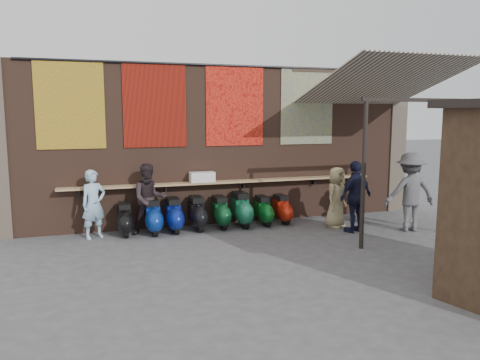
{
  "coord_description": "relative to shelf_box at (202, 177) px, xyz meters",
  "views": [
    {
      "loc": [
        -3.26,
        -8.85,
        2.77
      ],
      "look_at": [
        0.02,
        1.2,
        1.3
      ],
      "focal_mm": 35.0,
      "sensor_mm": 36.0,
      "label": 1
    }
  ],
  "objects": [
    {
      "name": "ground",
      "position": [
        0.61,
        -2.3,
        -1.25
      ],
      "size": [
        70.0,
        70.0,
        0.0
      ],
      "primitive_type": "plane",
      "color": "#474749",
      "rests_on": "ground"
    },
    {
      "name": "brick_wall",
      "position": [
        0.61,
        0.4,
        0.75
      ],
      "size": [
        10.0,
        0.4,
        4.0
      ],
      "primitive_type": "cube",
      "color": "brown",
      "rests_on": "ground"
    },
    {
      "name": "pier_right",
      "position": [
        5.81,
        0.4,
        0.75
      ],
      "size": [
        0.5,
        0.5,
        4.0
      ],
      "primitive_type": "cube",
      "color": "#4C4238",
      "rests_on": "ground"
    },
    {
      "name": "eating_counter",
      "position": [
        0.61,
        0.03,
        -0.15
      ],
      "size": [
        8.0,
        0.32,
        0.05
      ],
      "primitive_type": "cube",
      "color": "#9E7A51",
      "rests_on": "brick_wall"
    },
    {
      "name": "shelf_box",
      "position": [
        0.0,
        0.0,
        0.0
      ],
      "size": [
        0.6,
        0.3,
        0.25
      ],
      "primitive_type": "cube",
      "color": "white",
      "rests_on": "eating_counter"
    },
    {
      "name": "tapestry_redgold",
      "position": [
        -2.99,
        0.18,
        1.75
      ],
      "size": [
        1.5,
        0.02,
        2.0
      ],
      "primitive_type": "cube",
      "color": "maroon",
      "rests_on": "brick_wall"
    },
    {
      "name": "tapestry_sun",
      "position": [
        -1.09,
        0.18,
        1.75
      ],
      "size": [
        1.5,
        0.02,
        2.0
      ],
      "primitive_type": "cube",
      "color": "red",
      "rests_on": "brick_wall"
    },
    {
      "name": "tapestry_orange",
      "position": [
        0.91,
        0.18,
        1.75
      ],
      "size": [
        1.5,
        0.02,
        2.0
      ],
      "primitive_type": "cube",
      "color": "red",
      "rests_on": "brick_wall"
    },
    {
      "name": "tapestry_multi",
      "position": [
        2.91,
        0.18,
        1.75
      ],
      "size": [
        1.5,
        0.02,
        2.0
      ],
      "primitive_type": "cube",
      "color": "#295697",
      "rests_on": "brick_wall"
    },
    {
      "name": "hang_rail",
      "position": [
        0.61,
        0.17,
        2.73
      ],
      "size": [
        9.5,
        0.06,
        0.06
      ],
      "primitive_type": "cylinder",
      "rotation": [
        0.0,
        1.57,
        0.0
      ],
      "color": "black",
      "rests_on": "brick_wall"
    },
    {
      "name": "scooter_stool_0",
      "position": [
        -1.91,
        -0.27,
        -0.88
      ],
      "size": [
        0.35,
        0.79,
        0.75
      ],
      "primitive_type": null,
      "color": "black",
      "rests_on": "ground"
    },
    {
      "name": "scooter_stool_1",
      "position": [
        -1.27,
        -0.34,
        -0.85
      ],
      "size": [
        0.38,
        0.85,
        0.81
      ],
      "primitive_type": null,
      "color": "navy",
      "rests_on": "ground"
    },
    {
      "name": "scooter_stool_2",
      "position": [
        -0.77,
        -0.3,
        -0.85
      ],
      "size": [
        0.38,
        0.85,
        0.8
      ],
      "primitive_type": null,
      "color": "navy",
      "rests_on": "ground"
    },
    {
      "name": "scooter_stool_3",
      "position": [
        -0.2,
        -0.27,
        -0.85
      ],
      "size": [
        0.38,
        0.84,
        0.8
      ],
      "primitive_type": null,
      "color": "black",
      "rests_on": "ground"
    },
    {
      "name": "scooter_stool_4",
      "position": [
        0.39,
        -0.25,
        -0.86
      ],
      "size": [
        0.37,
        0.82,
        0.78
      ],
      "primitive_type": null,
      "color": "#0E4622",
      "rests_on": "ground"
    },
    {
      "name": "scooter_stool_5",
      "position": [
        0.93,
        -0.26,
        -0.83
      ],
      "size": [
        0.4,
        0.89,
        0.85
      ],
      "primitive_type": null,
      "color": "#196444",
      "rests_on": "ground"
    },
    {
      "name": "scooter_stool_6",
      "position": [
        1.51,
        -0.28,
        -0.89
      ],
      "size": [
        0.34,
        0.76,
        0.73
      ],
      "primitive_type": null,
      "color": "#0B521A",
      "rests_on": "ground"
    },
    {
      "name": "scooter_stool_7",
      "position": [
        2.04,
        -0.25,
        -0.89
      ],
      "size": [
        0.34,
        0.76,
        0.72
      ],
      "primitive_type": null,
      "color": "#B41F0D",
      "rests_on": "ground"
    },
    {
      "name": "diner_left",
      "position": [
        -2.58,
        -0.3,
        -0.47
      ],
      "size": [
        0.67,
        0.57,
        1.56
      ],
      "primitive_type": "imported",
      "rotation": [
        0.0,
        0.0,
        0.42
      ],
      "color": "#9EC8E6",
      "rests_on": "ground"
    },
    {
      "name": "diner_right",
      "position": [
        -1.34,
        -0.3,
        -0.42
      ],
      "size": [
        0.84,
        0.67,
        1.66
      ],
      "primitive_type": "imported",
      "rotation": [
        0.0,
        0.0,
        0.05
      ],
      "color": "black",
      "rests_on": "ground"
    },
    {
      "name": "shopper_navy",
      "position": [
        3.33,
        -1.64,
        -0.4
      ],
      "size": [
        1.08,
        0.7,
        1.71
      ],
      "primitive_type": "imported",
      "rotation": [
        0.0,
        0.0,
        3.45
      ],
      "color": "black",
      "rests_on": "ground"
    },
    {
      "name": "shopper_grey",
      "position": [
        4.64,
        -1.92,
        -0.3
      ],
      "size": [
        1.33,
        0.92,
        1.89
      ],
      "primitive_type": "imported",
      "rotation": [
        0.0,
        0.0,
        2.96
      ],
      "color": "#57585C",
      "rests_on": "ground"
    },
    {
      "name": "shopper_tan",
      "position": [
        3.14,
        -1.07,
        -0.5
      ],
      "size": [
        0.88,
        0.81,
        1.5
      ],
      "primitive_type": "imported",
      "rotation": [
        0.0,
        0.0,
        0.6
      ],
      "color": "#998C61",
      "rests_on": "ground"
    },
    {
      "name": "awning_canvas",
      "position": [
        4.11,
        -1.4,
        2.3
      ],
      "size": [
        3.2,
        3.28,
        0.97
      ],
      "primitive_type": "cube",
      "rotation": [
        -0.28,
        0.0,
        0.0
      ],
      "color": "beige",
      "rests_on": "brick_wall"
    },
    {
      "name": "awning_ledger",
      "position": [
        4.11,
        0.19,
        2.7
      ],
      "size": [
        3.3,
        0.08,
        0.12
      ],
      "primitive_type": "cube",
      "color": "#33261C",
      "rests_on": "brick_wall"
    },
    {
      "name": "awning_header",
      "position": [
        4.11,
        -2.9,
        1.83
      ],
      "size": [
        3.0,
        0.08,
        0.08
      ],
      "primitive_type": "cube",
      "color": "black",
      "rests_on": "awning_post_left"
    },
    {
      "name": "awning_post_left",
      "position": [
        2.71,
        -2.9,
        0.3
      ],
      "size": [
        0.09,
        0.09,
        3.1
      ],
      "primitive_type": "cylinder",
      "color": "black",
      "rests_on": "ground"
    },
    {
      "name": "awning_post_right",
      "position": [
        5.51,
        -2.9,
        0.3
      ],
      "size": [
        0.09,
        0.09,
        3.1
      ],
      "primitive_type": "cylinder",
      "color": "black",
      "rests_on": "ground"
    }
  ]
}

